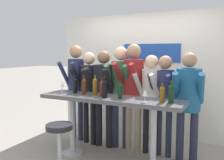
% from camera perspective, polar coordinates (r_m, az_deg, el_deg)
% --- Properties ---
extents(back_wall, '(3.84, 0.12, 2.46)m').
position_cam_1_polar(back_wall, '(5.14, 7.43, 1.25)').
color(back_wall, silver).
rests_on(back_wall, ground_plane).
extents(tasting_table, '(2.24, 0.55, 1.02)m').
position_cam_1_polar(tasting_table, '(3.80, -0.57, -6.47)').
color(tasting_table, '#4C4C51').
rests_on(tasting_table, ground_plane).
extents(bar_stool, '(0.38, 0.38, 0.72)m').
position_cam_1_polar(bar_stool, '(3.58, -11.89, -13.59)').
color(bar_stool, '#B2B2B7').
rests_on(bar_stool, ground_plane).
extents(person_far_left, '(0.37, 0.53, 1.82)m').
position_cam_1_polar(person_far_left, '(4.78, -8.23, -0.12)').
color(person_far_left, '#23283D').
rests_on(person_far_left, ground_plane).
extents(person_left, '(0.44, 0.56, 1.69)m').
position_cam_1_polar(person_left, '(4.56, -5.30, -1.60)').
color(person_left, black).
rests_on(person_left, ground_plane).
extents(person_center_left, '(0.47, 0.56, 1.71)m').
position_cam_1_polar(person_center_left, '(4.39, -1.93, -1.89)').
color(person_center_left, black).
rests_on(person_center_left, ground_plane).
extents(person_center, '(0.45, 0.58, 1.78)m').
position_cam_1_polar(person_center, '(4.32, 1.97, -1.20)').
color(person_center, '#23283D').
rests_on(person_center, ground_plane).
extents(person_center_right, '(0.45, 0.59, 1.83)m').
position_cam_1_polar(person_center_right, '(4.20, 4.86, -1.05)').
color(person_center_right, gray).
rests_on(person_center_right, ground_plane).
extents(person_right, '(0.41, 0.53, 1.65)m').
position_cam_1_polar(person_right, '(4.10, 8.86, -2.91)').
color(person_right, black).
rests_on(person_right, ground_plane).
extents(person_far_right, '(0.38, 0.50, 1.64)m').
position_cam_1_polar(person_far_right, '(4.07, 11.89, -3.11)').
color(person_far_right, '#23283D').
rests_on(person_far_right, ground_plane).
extents(person_rightmost, '(0.49, 0.59, 1.69)m').
position_cam_1_polar(person_rightmost, '(3.93, 17.03, -3.41)').
color(person_rightmost, '#23283D').
rests_on(person_rightmost, ground_plane).
extents(wine_bottle_0, '(0.07, 0.07, 0.30)m').
position_cam_1_polar(wine_bottle_0, '(3.38, 13.38, -2.91)').
color(wine_bottle_0, black).
rests_on(wine_bottle_0, tasting_table).
extents(wine_bottle_1, '(0.07, 0.07, 0.30)m').
position_cam_1_polar(wine_bottle_1, '(4.02, -6.39, -1.32)').
color(wine_bottle_1, '#4C1E0F').
rests_on(wine_bottle_1, tasting_table).
extents(wine_bottle_2, '(0.07, 0.07, 0.33)m').
position_cam_1_polar(wine_bottle_2, '(3.91, -3.93, -1.34)').
color(wine_bottle_2, brown).
rests_on(wine_bottle_2, tasting_table).
extents(wine_bottle_3, '(0.07, 0.07, 0.29)m').
position_cam_1_polar(wine_bottle_3, '(3.80, -2.31, -1.80)').
color(wine_bottle_3, '#4C1E0F').
rests_on(wine_bottle_3, tasting_table).
extents(wine_bottle_4, '(0.07, 0.07, 0.32)m').
position_cam_1_polar(wine_bottle_4, '(3.67, -1.69, -1.89)').
color(wine_bottle_4, black).
rests_on(wine_bottle_4, tasting_table).
extents(wine_bottle_5, '(0.07, 0.07, 0.26)m').
position_cam_1_polar(wine_bottle_5, '(3.41, 11.38, -3.07)').
color(wine_bottle_5, brown).
rests_on(wine_bottle_5, tasting_table).
extents(wine_bottle_6, '(0.06, 0.06, 0.26)m').
position_cam_1_polar(wine_bottle_6, '(3.62, 1.85, -2.43)').
color(wine_bottle_6, black).
rests_on(wine_bottle_6, tasting_table).
extents(wine_bottle_7, '(0.07, 0.07, 0.28)m').
position_cam_1_polar(wine_bottle_7, '(4.13, -8.44, -1.24)').
color(wine_bottle_7, black).
rests_on(wine_bottle_7, tasting_table).
extents(wine_glass_0, '(0.07, 0.07, 0.18)m').
position_cam_1_polar(wine_glass_0, '(3.39, 7.56, -2.99)').
color(wine_glass_0, silver).
rests_on(wine_glass_0, tasting_table).
extents(wine_glass_1, '(0.07, 0.07, 0.18)m').
position_cam_1_polar(wine_glass_1, '(4.34, -11.30, -0.99)').
color(wine_glass_1, silver).
rests_on(wine_glass_1, tasting_table).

